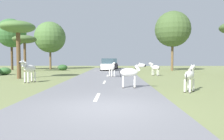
% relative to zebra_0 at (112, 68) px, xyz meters
% --- Properties ---
extents(ground_plane, '(90.00, 90.00, 0.00)m').
position_rel_zebra_0_xyz_m(ground_plane, '(-0.02, -12.50, -0.89)').
color(ground_plane, olive).
extents(road, '(6.00, 64.00, 0.05)m').
position_rel_zebra_0_xyz_m(road, '(-0.49, -12.50, -0.87)').
color(road, slate).
rests_on(road, ground_plane).
extents(lane_markings, '(0.16, 56.00, 0.01)m').
position_rel_zebra_0_xyz_m(lane_markings, '(-0.49, -13.50, -0.84)').
color(lane_markings, silver).
rests_on(lane_markings, road).
extents(zebra_0, '(0.73, 1.44, 1.42)m').
position_rel_zebra_0_xyz_m(zebra_0, '(0.00, 0.00, 0.00)').
color(zebra_0, silver).
rests_on(zebra_0, road).
extents(zebra_1, '(1.05, 1.35, 1.45)m').
position_rel_zebra_0_xyz_m(zebra_1, '(4.20, -8.63, -0.03)').
color(zebra_1, silver).
rests_on(zebra_1, ground_plane).
extents(zebra_2, '(1.57, 0.41, 1.48)m').
position_rel_zebra_0_xyz_m(zebra_2, '(1.18, -7.51, 0.04)').
color(zebra_2, silver).
rests_on(zebra_2, road).
extents(zebra_3, '(1.14, 1.19, 1.38)m').
position_rel_zebra_0_xyz_m(zebra_3, '(4.34, 2.07, -0.07)').
color(zebra_3, silver).
rests_on(zebra_3, ground_plane).
extents(zebra_4, '(0.79, 1.72, 1.66)m').
position_rel_zebra_0_xyz_m(zebra_4, '(-5.99, -4.46, 0.10)').
color(zebra_4, silver).
rests_on(zebra_4, ground_plane).
extents(car_0, '(2.06, 4.36, 1.74)m').
position_rel_zebra_0_xyz_m(car_0, '(-0.84, 11.17, -0.05)').
color(car_0, white).
rests_on(car_0, road).
extents(car_1, '(2.04, 4.35, 1.74)m').
position_rel_zebra_0_xyz_m(car_1, '(-0.31, 16.80, -0.05)').
color(car_1, black).
rests_on(car_1, road).
extents(tree_0, '(5.10, 5.10, 8.55)m').
position_rel_zebra_0_xyz_m(tree_0, '(8.52, 11.23, 5.09)').
color(tree_0, brown).
rests_on(tree_0, ground_plane).
extents(tree_1, '(2.90, 2.90, 5.00)m').
position_rel_zebra_0_xyz_m(tree_1, '(-8.14, -1.38, 3.46)').
color(tree_1, brown).
rests_on(tree_1, ground_plane).
extents(tree_3, '(5.11, 5.11, 7.86)m').
position_rel_zebra_0_xyz_m(tree_3, '(-10.59, 15.54, 4.40)').
color(tree_3, brown).
rests_on(tree_3, ground_plane).
extents(tree_5, '(3.16, 3.16, 4.94)m').
position_rel_zebra_0_xyz_m(tree_5, '(-12.11, 9.13, 3.40)').
color(tree_5, brown).
rests_on(tree_5, ground_plane).
extents(tree_7, '(4.39, 4.39, 7.88)m').
position_rel_zebra_0_xyz_m(tree_7, '(-15.78, 12.95, 4.77)').
color(tree_7, '#4C3823').
rests_on(tree_7, ground_plane).
extents(bush_0, '(1.45, 1.30, 0.87)m').
position_rel_zebra_0_xyz_m(bush_0, '(-7.62, 11.84, -0.46)').
color(bush_0, '#2D5628').
rests_on(bush_0, ground_plane).
extents(bush_1, '(1.34, 1.21, 0.81)m').
position_rel_zebra_0_xyz_m(bush_1, '(-11.71, 2.97, -0.49)').
color(bush_1, '#386633').
rests_on(bush_1, ground_plane).
extents(rock_1, '(0.76, 0.72, 0.58)m').
position_rel_zebra_0_xyz_m(rock_1, '(9.77, 7.00, -0.60)').
color(rock_1, '#A89E8C').
rests_on(rock_1, ground_plane).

